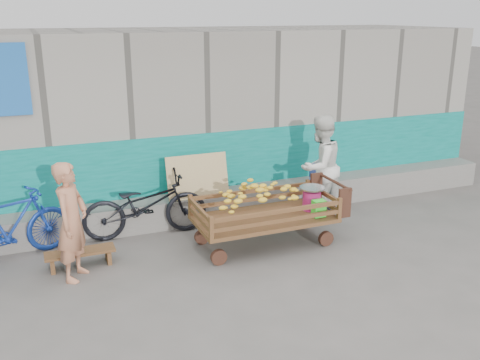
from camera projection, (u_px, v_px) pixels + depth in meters
name	position (u px, v px, depth m)	size (l,w,h in m)	color
ground	(230.00, 289.00, 6.66)	(80.00, 80.00, 0.00)	#575550
building_wall	(151.00, 116.00, 9.80)	(12.00, 3.50, 3.00)	gray
banana_cart	(262.00, 205.00, 7.71)	(2.20, 1.01, 0.94)	#563C18
bench	(80.00, 255.00, 7.20)	(0.92, 0.28, 0.23)	#563C18
vendor_man	(72.00, 222.00, 6.72)	(0.57, 0.37, 1.55)	tan
woman	(320.00, 167.00, 8.82)	(0.83, 0.65, 1.71)	white
child	(315.00, 189.00, 9.05)	(0.43, 0.28, 0.87)	#354EAE
bicycle_dark	(145.00, 205.00, 8.11)	(0.66, 1.89, 0.99)	black
bicycle_blue	(11.00, 227.00, 7.26)	(0.48, 1.70, 1.02)	#163599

